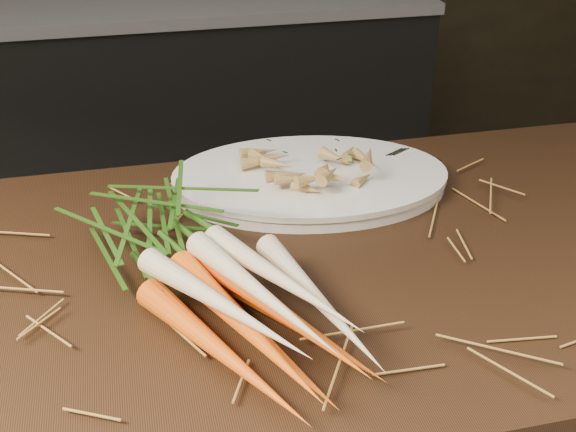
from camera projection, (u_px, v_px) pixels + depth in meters
name	position (u px, v px, depth m)	size (l,w,h in m)	color
back_counter	(184.00, 107.00, 2.81)	(1.82, 0.62, 0.84)	black
straw_bedding	(82.00, 281.00, 0.92)	(1.40, 0.60, 0.02)	olive
root_veg_bunch	(192.00, 258.00, 0.89)	(0.37, 0.54, 0.10)	#E94E00
serving_platter	(310.00, 181.00, 1.16)	(0.44, 0.29, 0.02)	white
roasted_veg_heap	(310.00, 161.00, 1.14)	(0.21, 0.15, 0.05)	#AA7B3F
serving_fork	(408.00, 176.00, 1.15)	(0.01, 0.16, 0.00)	silver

